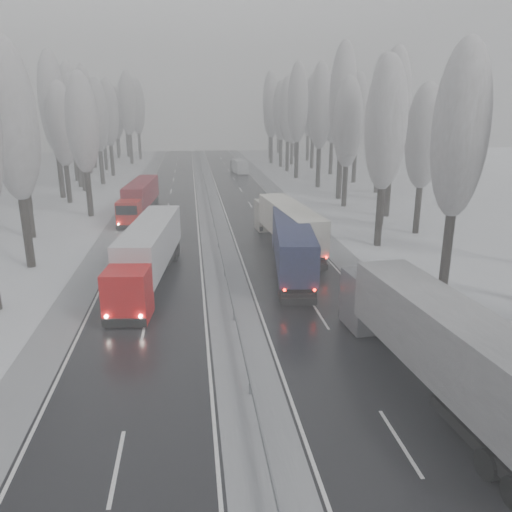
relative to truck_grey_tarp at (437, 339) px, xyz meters
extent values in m
plane|color=silver|center=(-8.13, -3.30, -2.54)|extent=(260.00, 260.00, 0.00)
cube|color=black|center=(-2.88, 26.70, -2.53)|extent=(7.50, 200.00, 0.03)
cube|color=black|center=(-13.38, 26.70, -2.53)|extent=(7.50, 200.00, 0.03)
cube|color=#999BA1|center=(-8.13, 26.70, -2.52)|extent=(3.00, 200.00, 0.04)
cube|color=#999BA1|center=(2.07, 26.70, -2.52)|extent=(2.40, 200.00, 0.04)
cube|color=#999BA1|center=(-18.33, 26.70, -2.52)|extent=(2.40, 200.00, 0.04)
cube|color=slate|center=(-8.13, 26.70, -1.94)|extent=(0.06, 200.00, 0.32)
cube|color=slate|center=(-8.13, 24.70, -2.24)|extent=(0.12, 0.12, 0.60)
cube|color=slate|center=(-8.13, 56.70, -2.24)|extent=(0.12, 0.12, 0.60)
cylinder|color=black|center=(6.90, 12.36, 0.26)|extent=(0.68, 0.68, 5.60)
ellipsoid|color=gray|center=(6.90, 12.36, 8.26)|extent=(3.60, 3.60, 11.45)
cylinder|color=black|center=(6.37, 23.73, 0.27)|extent=(0.68, 0.68, 5.62)
ellipsoid|color=gray|center=(6.37, 23.73, 8.30)|extent=(3.60, 3.60, 11.48)
cylinder|color=black|center=(11.89, 27.73, -0.07)|extent=(0.64, 0.64, 4.94)
ellipsoid|color=gray|center=(11.89, 27.73, 6.98)|extent=(3.60, 3.60, 10.09)
cylinder|color=black|center=(9.76, 31.86, 0.12)|extent=(0.66, 0.66, 5.32)
ellipsoid|color=gray|center=(9.76, 31.86, 7.73)|extent=(3.60, 3.60, 10.88)
cylinder|color=black|center=(11.99, 35.86, 0.62)|extent=(0.72, 0.72, 6.31)
ellipsoid|color=gray|center=(11.99, 35.86, 9.63)|extent=(3.60, 3.60, 12.90)
cylinder|color=black|center=(8.89, 42.30, 0.15)|extent=(0.67, 0.67, 5.38)
ellipsoid|color=gray|center=(8.89, 42.30, 7.83)|extent=(3.60, 3.60, 10.98)
cylinder|color=black|center=(15.17, 46.30, -0.24)|extent=(0.62, 0.62, 4.59)
ellipsoid|color=gray|center=(15.17, 46.30, 6.32)|extent=(3.60, 3.60, 9.39)
cylinder|color=black|center=(9.76, 47.72, 0.93)|extent=(0.76, 0.76, 6.95)
ellipsoid|color=gray|center=(9.76, 47.72, 10.86)|extent=(3.60, 3.60, 14.19)
cylinder|color=black|center=(16.68, 51.72, 0.75)|extent=(0.74, 0.74, 6.59)
ellipsoid|color=gray|center=(16.68, 51.72, 10.17)|extent=(3.60, 3.60, 13.46)
cylinder|color=black|center=(9.43, 57.97, 0.64)|extent=(0.72, 0.72, 6.37)
ellipsoid|color=gray|center=(9.43, 57.97, 9.74)|extent=(3.60, 3.60, 13.01)
cylinder|color=black|center=(16.58, 61.97, 0.45)|extent=(0.70, 0.70, 5.97)
ellipsoid|color=gray|center=(16.58, 61.97, 8.98)|extent=(3.60, 3.60, 12.20)
cylinder|color=black|center=(8.20, 68.65, 0.79)|extent=(0.74, 0.74, 6.65)
ellipsoid|color=gray|center=(8.20, 68.65, 10.29)|extent=(3.60, 3.60, 13.59)
cylinder|color=black|center=(15.58, 72.65, 0.53)|extent=(0.71, 0.71, 6.14)
ellipsoid|color=gray|center=(15.58, 72.65, 9.30)|extent=(3.60, 3.60, 12.54)
cylinder|color=black|center=(8.43, 78.40, 0.49)|extent=(0.71, 0.71, 6.05)
ellipsoid|color=gray|center=(8.43, 78.40, 9.14)|extent=(3.60, 3.60, 12.37)
cylinder|color=black|center=(14.34, 82.40, 0.61)|extent=(0.72, 0.72, 6.30)
ellipsoid|color=gray|center=(14.34, 82.40, 9.61)|extent=(3.60, 3.60, 12.87)
cylinder|color=black|center=(8.50, 85.91, 0.40)|extent=(0.70, 0.70, 5.88)
ellipsoid|color=gray|center=(8.50, 85.91, 8.79)|extent=(3.60, 3.60, 12.00)
cylinder|color=black|center=(11.63, 89.91, -0.11)|extent=(0.64, 0.64, 4.86)
ellipsoid|color=gray|center=(11.63, 89.91, 6.83)|extent=(3.60, 3.60, 9.92)
cylinder|color=black|center=(7.60, 93.01, 0.45)|extent=(0.70, 0.70, 5.98)
ellipsoid|color=gray|center=(7.60, 93.01, 8.99)|extent=(3.60, 3.60, 12.21)
cylinder|color=black|center=(16.81, 97.01, 0.55)|extent=(0.71, 0.71, 6.19)
ellipsoid|color=gray|center=(16.81, 97.01, 9.39)|extent=(3.60, 3.60, 12.64)
cylinder|color=black|center=(8.90, 102.86, 0.89)|extent=(0.75, 0.75, 6.86)
ellipsoid|color=gray|center=(8.90, 102.86, 10.68)|extent=(3.60, 3.60, 14.01)
cylinder|color=black|center=(15.89, 106.86, 0.23)|extent=(0.68, 0.68, 5.55)
ellipsoid|color=gray|center=(15.89, 106.86, 8.16)|extent=(3.60, 3.60, 11.33)
cylinder|color=black|center=(10.60, 113.42, 0.51)|extent=(0.71, 0.71, 6.09)
ellipsoid|color=gray|center=(10.60, 113.42, 9.21)|extent=(3.60, 3.60, 12.45)
cylinder|color=black|center=(13.41, 117.42, 0.20)|extent=(0.67, 0.67, 5.49)
ellipsoid|color=gray|center=(13.41, 117.42, 8.04)|extent=(3.60, 3.60, 11.21)
cylinder|color=black|center=(-23.26, 21.26, 0.38)|extent=(0.69, 0.69, 5.83)
ellipsoid|color=gray|center=(-23.26, 21.26, 8.71)|extent=(3.60, 3.60, 11.92)
cylinder|color=black|center=(-25.88, 30.90, -0.03)|extent=(0.65, 0.65, 5.03)
ellipsoid|color=gray|center=(-25.88, 30.90, 7.16)|extent=(3.60, 3.60, 10.28)
cylinder|color=black|center=(-22.08, 40.42, 0.18)|extent=(0.67, 0.67, 5.44)
ellipsoid|color=gray|center=(-22.08, 40.42, 7.95)|extent=(3.60, 3.60, 11.11)
cylinder|color=black|center=(-29.98, 44.42, 0.32)|extent=(0.69, 0.69, 5.72)
ellipsoid|color=gray|center=(-29.98, 44.42, 8.50)|extent=(3.60, 3.60, 11.69)
cylinder|color=black|center=(-26.40, 49.41, 0.07)|extent=(0.66, 0.66, 5.23)
ellipsoid|color=gray|center=(-26.40, 49.41, 7.54)|extent=(3.60, 3.60, 10.68)
cylinder|color=black|center=(-28.19, 53.41, 0.76)|extent=(0.74, 0.74, 6.60)
ellipsoid|color=gray|center=(-28.19, 53.41, 10.20)|extent=(3.60, 3.60, 13.49)
cylinder|color=black|center=(-26.29, 59.04, 0.04)|extent=(0.65, 0.65, 5.16)
ellipsoid|color=gray|center=(-26.29, 59.04, 7.41)|extent=(3.60, 3.60, 10.54)
cylinder|color=black|center=(-27.68, 63.04, 0.36)|extent=(0.69, 0.69, 5.79)
ellipsoid|color=gray|center=(-27.68, 63.04, 8.64)|extent=(3.60, 3.60, 11.84)
cylinder|color=black|center=(-24.72, 65.81, 0.28)|extent=(0.68, 0.68, 5.64)
ellipsoid|color=gray|center=(-24.72, 65.81, 8.34)|extent=(3.60, 3.60, 11.53)
cylinder|color=black|center=(-29.56, 69.81, 0.74)|extent=(0.73, 0.73, 6.56)
ellipsoid|color=gray|center=(-29.56, 69.81, 10.11)|extent=(3.60, 3.60, 13.40)
cylinder|color=black|center=(-24.46, 75.89, 0.36)|extent=(0.69, 0.69, 5.79)
ellipsoid|color=gray|center=(-24.46, 75.89, 8.63)|extent=(3.60, 3.60, 11.84)
cylinder|color=black|center=(-29.22, 79.89, 0.78)|extent=(0.74, 0.74, 6.65)
ellipsoid|color=gray|center=(-29.22, 79.89, 10.28)|extent=(3.60, 3.60, 13.58)
cylinder|color=black|center=(-27.06, 85.23, 0.02)|extent=(0.65, 0.65, 5.12)
ellipsoid|color=gray|center=(-27.06, 85.23, 7.34)|extent=(3.60, 3.60, 10.46)
cylinder|color=black|center=(-29.95, 89.23, 0.38)|extent=(0.69, 0.69, 5.84)
ellipsoid|color=gray|center=(-29.95, 89.23, 8.72)|extent=(3.60, 3.60, 11.92)
cylinder|color=black|center=(-23.21, 96.03, 0.80)|extent=(0.74, 0.74, 6.67)
ellipsoid|color=gray|center=(-23.21, 96.03, 10.33)|extent=(3.60, 3.60, 13.63)
cylinder|color=black|center=(-32.33, 100.03, 0.61)|extent=(0.72, 0.72, 6.31)
ellipsoid|color=gray|center=(-32.33, 100.03, 9.62)|extent=(3.60, 3.60, 12.88)
cylinder|color=black|center=(-22.18, 105.42, 0.60)|extent=(0.72, 0.72, 6.29)
ellipsoid|color=gray|center=(-22.18, 105.42, 9.58)|extent=(3.60, 3.60, 12.84)
cylinder|color=black|center=(-27.80, 109.42, -0.11)|extent=(0.64, 0.64, 4.86)
ellipsoid|color=gray|center=(-27.80, 109.42, 6.82)|extent=(3.60, 3.60, 9.92)
cylinder|color=black|center=(-25.69, 112.01, 0.77)|extent=(0.74, 0.74, 6.63)
ellipsoid|color=gray|center=(-25.69, 112.01, 10.24)|extent=(3.60, 3.60, 13.54)
cylinder|color=black|center=(-28.47, 116.01, 0.35)|extent=(0.69, 0.69, 5.79)
ellipsoid|color=gray|center=(-28.47, 116.01, 8.62)|extent=(3.60, 3.60, 11.82)
cube|color=#57575D|center=(-0.57, 7.09, -0.79)|extent=(2.87, 2.96, 3.18)
cube|color=black|center=(-0.67, 8.41, -0.05)|extent=(2.44, 0.30, 1.06)
cube|color=black|center=(-0.68, 8.51, -2.06)|extent=(2.66, 0.37, 0.53)
cube|color=slate|center=(0.09, -1.17, 0.33)|extent=(3.80, 13.97, 2.97)
cube|color=black|center=(0.40, -4.98, -1.74)|extent=(2.79, 6.01, 0.48)
cylinder|color=black|center=(-1.61, 6.15, -1.99)|extent=(0.46, 1.13, 1.10)
cylinder|color=black|center=(0.61, 6.33, -1.99)|extent=(0.46, 1.13, 1.10)
cylinder|color=black|center=(-0.68, -5.49, -1.99)|extent=(0.46, 1.13, 1.10)
sphere|color=white|center=(-1.69, 8.47, -1.64)|extent=(0.23, 0.23, 0.23)
sphere|color=white|center=(0.32, 8.63, -1.64)|extent=(0.23, 0.23, 0.23)
cube|color=navy|center=(-2.10, 24.02, -0.92)|extent=(2.77, 2.86, 2.95)
cube|color=black|center=(-1.94, 25.24, -0.23)|extent=(2.26, 0.39, 0.98)
cube|color=black|center=(-1.93, 25.34, -2.10)|extent=(2.46, 0.47, 0.49)
cube|color=black|center=(-3.10, 16.41, 0.12)|extent=(4.15, 13.01, 2.76)
cube|color=black|center=(-3.93, 10.02, -2.00)|extent=(2.26, 0.41, 0.44)
cube|color=black|center=(-3.55, 12.89, -1.80)|extent=(2.85, 5.65, 0.44)
cube|color=black|center=(-3.86, 10.55, -2.20)|extent=(2.25, 0.35, 0.59)
cylinder|color=black|center=(-3.23, 23.37, -2.03)|extent=(0.47, 1.06, 1.02)
cylinder|color=black|center=(-1.18, 23.11, -2.03)|extent=(0.47, 1.06, 1.02)
cylinder|color=black|center=(-4.63, 12.64, -2.03)|extent=(0.47, 1.06, 1.02)
cylinder|color=black|center=(-2.58, 12.37, -2.03)|extent=(0.47, 1.06, 1.02)
cylinder|color=black|center=(-4.80, 11.37, -2.03)|extent=(0.47, 1.06, 1.02)
cylinder|color=black|center=(-2.75, 11.10, -2.03)|extent=(0.47, 1.06, 1.02)
sphere|color=#FF0C05|center=(-4.87, 10.07, -1.21)|extent=(0.20, 0.20, 0.20)
sphere|color=#FF0C05|center=(-3.01, 9.83, -1.21)|extent=(0.20, 0.20, 0.20)
sphere|color=white|center=(-2.85, 25.49, -1.70)|extent=(0.22, 0.22, 0.22)
sphere|color=white|center=(-1.00, 25.25, -1.70)|extent=(0.22, 0.22, 0.22)
cube|color=#A09D8D|center=(-2.69, 30.55, -0.90)|extent=(2.70, 2.79, 2.98)
cube|color=black|center=(-2.80, 31.79, -0.21)|extent=(2.28, 0.30, 0.99)
cube|color=black|center=(-2.81, 31.88, -2.09)|extent=(2.49, 0.37, 0.50)
cube|color=beige|center=(-2.01, 22.84, 0.14)|extent=(3.66, 13.08, 2.78)
cube|color=black|center=(-1.44, 16.36, -1.99)|extent=(2.29, 0.32, 0.45)
cube|color=black|center=(-1.69, 19.27, -1.80)|extent=(2.66, 5.63, 0.45)
cube|color=black|center=(-1.49, 16.90, -2.19)|extent=(2.28, 0.26, 0.60)
cylinder|color=black|center=(-3.66, 29.67, -2.02)|extent=(0.44, 1.06, 1.03)
cylinder|color=black|center=(-1.58, 29.85, -2.02)|extent=(0.44, 1.06, 1.03)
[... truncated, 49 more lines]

